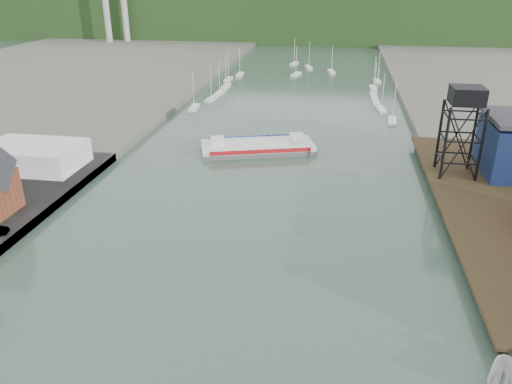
% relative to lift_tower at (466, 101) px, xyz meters
% --- Properties ---
extents(east_pier, '(14.00, 70.00, 2.45)m').
position_rel_lift_tower_xyz_m(east_pier, '(2.00, -13.00, -13.75)').
color(east_pier, black).
rests_on(east_pier, ground).
extents(white_shed, '(18.00, 12.00, 4.50)m').
position_rel_lift_tower_xyz_m(white_shed, '(-79.00, -8.00, -11.80)').
color(white_shed, silver).
rests_on(white_shed, west_quay).
extents(lift_tower, '(6.50, 6.50, 16.00)m').
position_rel_lift_tower_xyz_m(lift_tower, '(0.00, 0.00, 0.00)').
color(lift_tower, black).
rests_on(lift_tower, east_pier).
extents(marina_sailboats, '(57.71, 92.65, 0.90)m').
position_rel_lift_tower_xyz_m(marina_sailboats, '(-34.92, 80.46, -15.30)').
color(marina_sailboats, silver).
rests_on(marina_sailboats, ground).
extents(distant_hills, '(500.00, 120.00, 80.00)m').
position_rel_lift_tower_xyz_m(distant_hills, '(-38.98, 243.35, -5.27)').
color(distant_hills, black).
rests_on(distant_hills, ground).
extents(chain_ferry, '(26.25, 16.57, 3.52)m').
position_rel_lift_tower_xyz_m(chain_ferry, '(-38.73, 12.67, -14.64)').
color(chain_ferry, '#545457').
rests_on(chain_ferry, ground).
extents(motorboat, '(4.54, 6.40, 2.32)m').
position_rel_lift_tower_xyz_m(motorboat, '(-5.29, -51.49, -14.49)').
color(motorboat, silver).
rests_on(motorboat, ground).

